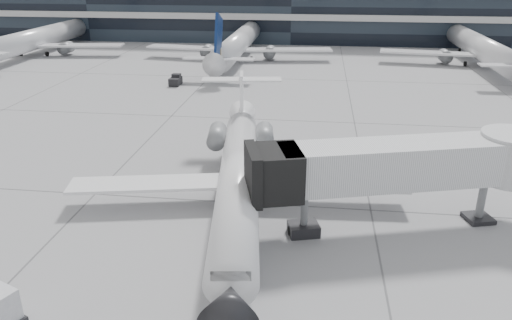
# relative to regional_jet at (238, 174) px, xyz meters

# --- Properties ---
(ground) EXTENTS (220.00, 220.00, 0.00)m
(ground) POSITION_rel_regional_jet_xyz_m (-0.81, 0.28, -2.33)
(ground) COLOR gray
(ground) RESTS_ON ground
(terminal) EXTENTS (170.00, 22.00, 10.00)m
(terminal) POSITION_rel_regional_jet_xyz_m (-0.81, 82.28, 2.67)
(terminal) COLOR black
(terminal) RESTS_ON ground
(bg_jet_left) EXTENTS (32.00, 40.00, 9.60)m
(bg_jet_left) POSITION_rel_regional_jet_xyz_m (-45.81, 55.28, -2.33)
(bg_jet_left) COLOR silver
(bg_jet_left) RESTS_ON ground
(bg_jet_center) EXTENTS (32.00, 40.00, 9.60)m
(bg_jet_center) POSITION_rel_regional_jet_xyz_m (-8.81, 55.28, -2.33)
(bg_jet_center) COLOR silver
(bg_jet_center) RESTS_ON ground
(bg_jet_right) EXTENTS (32.00, 40.00, 9.60)m
(bg_jet_right) POSITION_rel_regional_jet_xyz_m (31.19, 55.28, -2.33)
(bg_jet_right) COLOR silver
(bg_jet_right) RESTS_ON ground
(regional_jet) EXTENTS (23.64, 29.50, 6.81)m
(regional_jet) POSITION_rel_regional_jet_xyz_m (0.00, 0.00, 0.00)
(regional_jet) COLOR white
(regional_jet) RESTS_ON ground
(jet_bridge) EXTENTS (18.46, 8.21, 6.01)m
(jet_bridge) POSITION_rel_regional_jet_xyz_m (11.21, -1.69, 2.05)
(jet_bridge) COLOR silver
(jet_bridge) RESTS_ON ground
(traffic_cone) EXTENTS (0.43, 0.43, 0.58)m
(traffic_cone) POSITION_rel_regional_jet_xyz_m (-1.56, 7.30, -2.05)
(traffic_cone) COLOR #EC400C
(traffic_cone) RESTS_ON ground
(far_tug) EXTENTS (1.41, 2.34, 1.47)m
(far_tug) POSITION_rel_regional_jet_xyz_m (-14.35, 34.67, -1.67)
(far_tug) COLOR black
(far_tug) RESTS_ON ground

